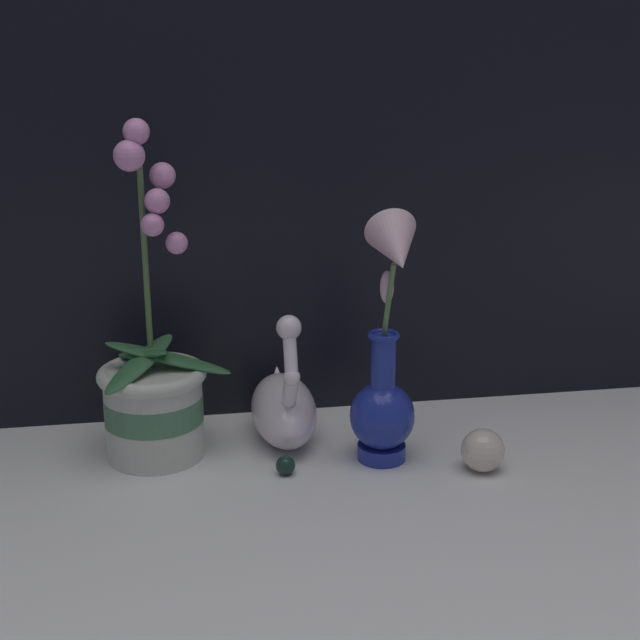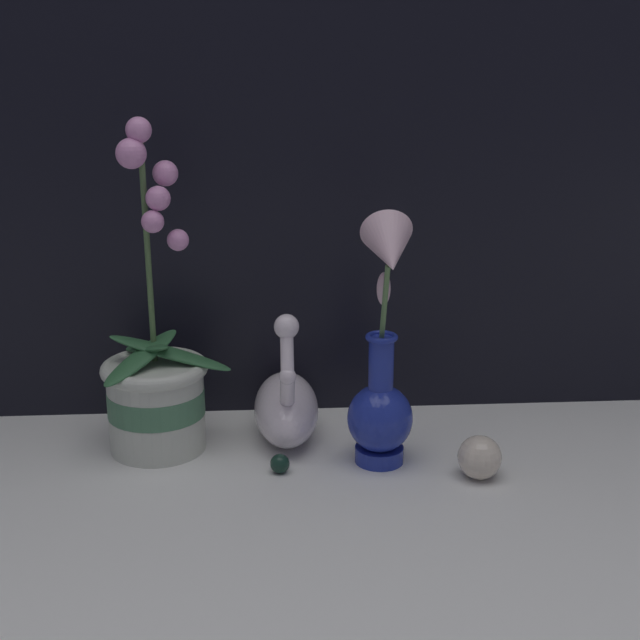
{
  "view_description": "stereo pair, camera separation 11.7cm",
  "coord_description": "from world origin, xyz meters",
  "px_view_note": "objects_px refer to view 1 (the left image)",
  "views": [
    {
      "loc": [
        -0.18,
        -0.99,
        0.55
      ],
      "look_at": [
        0.01,
        0.15,
        0.19
      ],
      "focal_mm": 50.0,
      "sensor_mm": 36.0,
      "label": 1
    },
    {
      "loc": [
        -0.06,
        -1.01,
        0.55
      ],
      "look_at": [
        0.01,
        0.15,
        0.19
      ],
      "focal_mm": 50.0,
      "sensor_mm": 36.0,
      "label": 2
    }
  ],
  "objects_px": {
    "blue_vase": "(386,373)",
    "glass_sphere": "(483,450)",
    "orchid_potted_plant": "(153,391)",
    "swan_figurine": "(284,406)"
  },
  "relations": [
    {
      "from": "orchid_potted_plant",
      "to": "glass_sphere",
      "type": "relative_size",
      "value": 7.9
    },
    {
      "from": "orchid_potted_plant",
      "to": "swan_figurine",
      "type": "xyz_separation_m",
      "value": [
        0.18,
        0.02,
        -0.04
      ]
    },
    {
      "from": "orchid_potted_plant",
      "to": "blue_vase",
      "type": "distance_m",
      "value": 0.32
    },
    {
      "from": "glass_sphere",
      "to": "blue_vase",
      "type": "bearing_deg",
      "value": 161.14
    },
    {
      "from": "orchid_potted_plant",
      "to": "glass_sphere",
      "type": "distance_m",
      "value": 0.45
    },
    {
      "from": "glass_sphere",
      "to": "swan_figurine",
      "type": "bearing_deg",
      "value": 150.34
    },
    {
      "from": "orchid_potted_plant",
      "to": "blue_vase",
      "type": "relative_size",
      "value": 1.3
    },
    {
      "from": "blue_vase",
      "to": "glass_sphere",
      "type": "distance_m",
      "value": 0.17
    },
    {
      "from": "orchid_potted_plant",
      "to": "swan_figurine",
      "type": "relative_size",
      "value": 2.22
    },
    {
      "from": "orchid_potted_plant",
      "to": "glass_sphere",
      "type": "xyz_separation_m",
      "value": [
        0.43,
        -0.12,
        -0.07
      ]
    }
  ]
}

